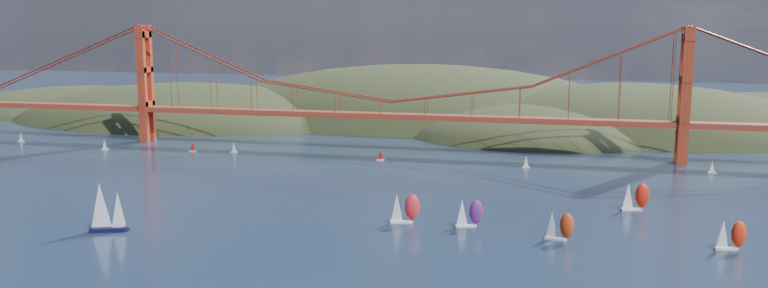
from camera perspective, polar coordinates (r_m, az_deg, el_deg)
headlands at (r=423.14m, az=9.55°, el=-0.18°), size 725.00×225.00×96.00m
bridge at (r=327.50m, az=0.36°, el=5.04°), size 552.00×12.00×55.00m
sloop_navy at (r=218.94m, az=-20.44°, el=-4.58°), size 10.32×7.50×15.15m
racer_0 at (r=213.88m, az=1.54°, el=-4.88°), size 8.61×4.61×9.65m
racer_1 at (r=203.00m, az=13.18°, el=-6.06°), size 7.68×3.94×8.63m
racer_2 at (r=208.78m, az=24.89°, el=-6.28°), size 7.64×3.74×8.61m
racer_3 at (r=240.39m, az=18.57°, el=-3.78°), size 8.50×4.82×9.53m
racer_rwb at (r=211.51m, az=6.47°, el=-5.22°), size 7.86×4.92×8.79m
distant_boat_0 at (r=394.82m, az=-25.94°, el=0.49°), size 3.00×2.00×4.70m
distant_boat_1 at (r=356.24m, az=-20.52°, el=-0.04°), size 3.00×2.00×4.70m
distant_boat_2 at (r=339.60m, az=-14.39°, el=-0.17°), size 3.00×2.00×4.70m
distant_boat_3 at (r=333.28m, az=-11.36°, el=-0.24°), size 3.00×2.00×4.70m
distant_boat_4 at (r=308.86m, az=23.72°, el=-1.62°), size 3.00×2.00×4.70m
distant_boat_8 at (r=298.29m, az=10.78°, el=-1.35°), size 3.00×2.00×4.70m
distant_boat_9 at (r=308.24m, az=-0.29°, el=-0.83°), size 3.00×2.00×4.70m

